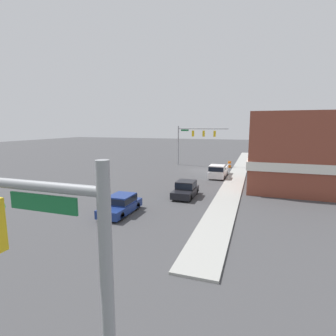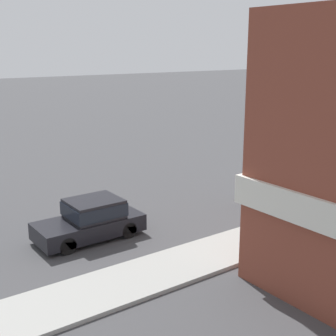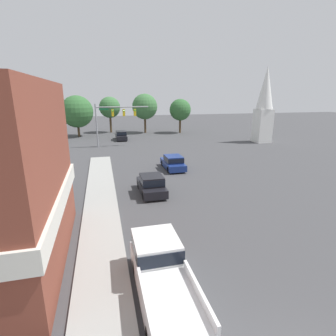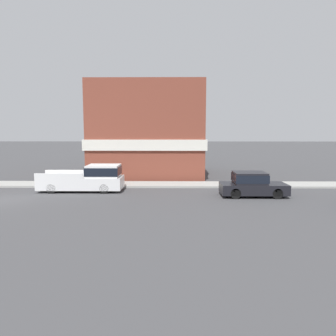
{
  "view_description": "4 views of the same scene",
  "coord_description": "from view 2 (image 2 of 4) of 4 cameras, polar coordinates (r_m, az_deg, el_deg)",
  "views": [
    {
      "loc": [
        -8.22,
        40.98,
        7.07
      ],
      "look_at": [
        0.41,
        15.7,
        2.76
      ],
      "focal_mm": 28.0,
      "sensor_mm": 36.0,
      "label": 1
    },
    {
      "loc": [
        -17.48,
        23.88,
        7.4
      ],
      "look_at": [
        -0.15,
        11.27,
        1.85
      ],
      "focal_mm": 50.0,
      "sensor_mm": 36.0,
      "label": 2
    },
    {
      "loc": [
        -5.26,
        -3.91,
        7.89
      ],
      "look_at": [
        -0.66,
        14.36,
        2.59
      ],
      "focal_mm": 28.0,
      "sensor_mm": 36.0,
      "label": 3
    },
    {
      "loc": [
        19.45,
        10.92,
        4.33
      ],
      "look_at": [
        1.23,
        10.69,
        2.18
      ],
      "focal_mm": 35.0,
      "sensor_mm": 36.0,
      "label": 4
    }
  ],
  "objects": [
    {
      "name": "car_lead",
      "position": [
        18.86,
        -9.34,
        -6.11
      ],
      "size": [
        1.89,
        4.23,
        1.58
      ],
      "color": "black",
      "rests_on": "ground"
    },
    {
      "name": "ground_plane",
      "position": [
        30.51,
        17.21,
        -0.18
      ],
      "size": [
        200.0,
        200.0,
        0.0
      ],
      "primitive_type": "plane",
      "color": "#424244"
    },
    {
      "name": "near_signal_assembly",
      "position": [
        35.08,
        19.69,
        10.22
      ],
      "size": [
        9.0,
        0.49,
        7.08
      ],
      "color": "gray",
      "rests_on": "ground"
    },
    {
      "name": "pickup_truck_parked",
      "position": [
        24.44,
        16.29,
        -1.46
      ],
      "size": [
        2.04,
        5.8,
        1.86
      ],
      "color": "black",
      "rests_on": "ground"
    }
  ]
}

